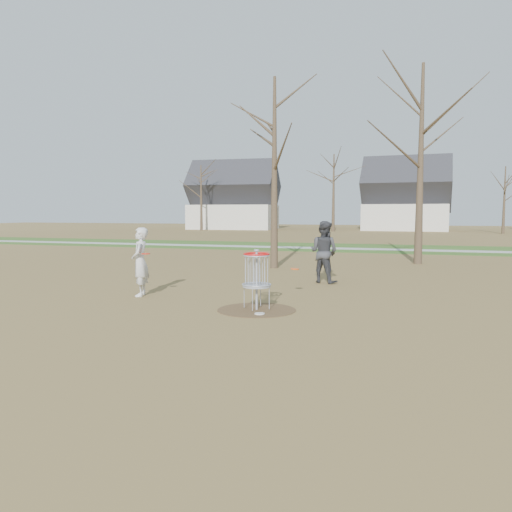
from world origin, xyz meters
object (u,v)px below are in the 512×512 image
at_px(player_standing, 140,262).
at_px(disc_grounded, 260,314).
at_px(disc_golf_basket, 257,270).
at_px(player_throwing, 324,252).

xyz_separation_m(player_standing, disc_grounded, (3.75, -1.35, -0.89)).
distance_m(player_standing, disc_grounded, 4.09).
relative_size(player_standing, disc_golf_basket, 1.35).
bearing_deg(player_standing, player_throwing, 113.00).
xyz_separation_m(disc_grounded, disc_golf_basket, (-0.22, 0.46, 0.89)).
height_order(player_throwing, disc_golf_basket, player_throwing).
height_order(disc_grounded, disc_golf_basket, disc_golf_basket).
distance_m(player_throwing, disc_grounded, 5.46).
distance_m(player_standing, player_throwing, 5.79).
xyz_separation_m(player_standing, disc_golf_basket, (3.54, -0.90, 0.00)).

